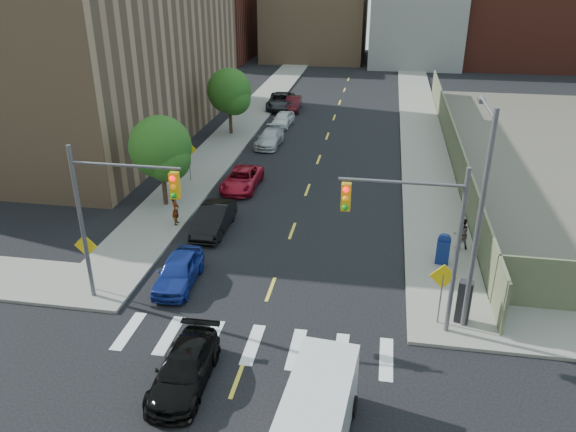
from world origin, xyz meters
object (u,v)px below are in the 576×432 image
at_px(parked_car_blue, 179,271).
at_px(parked_car_silver, 270,138).
at_px(parked_car_black, 214,219).
at_px(parked_car_white, 283,119).
at_px(payphone, 464,302).
at_px(parked_car_maroon, 293,104).
at_px(parked_car_red, 242,179).
at_px(mailbox, 443,249).
at_px(black_sedan, 184,369).
at_px(pedestrian_east, 461,234).
at_px(pedestrian_west, 176,210).
at_px(parked_car_grey, 281,101).
at_px(cargo_van, 317,413).

relative_size(parked_car_blue, parked_car_silver, 0.93).
xyz_separation_m(parked_car_black, parked_car_silver, (0.00, 15.34, -0.09)).
relative_size(parked_car_white, payphone, 2.01).
bearing_deg(parked_car_black, parked_car_white, 90.21).
bearing_deg(parked_car_maroon, payphone, -73.02).
height_order(parked_car_red, mailbox, mailbox).
distance_m(parked_car_silver, black_sedan, 27.28).
xyz_separation_m(parked_car_black, parked_car_maroon, (0.00, 26.75, -0.06)).
height_order(parked_car_blue, parked_car_maroon, parked_car_blue).
relative_size(black_sedan, pedestrian_east, 2.62).
xyz_separation_m(parked_car_red, parked_car_silver, (0.00, 9.08, -0.00)).
bearing_deg(parked_car_maroon, parked_car_silver, -93.38).
bearing_deg(parked_car_maroon, parked_car_white, -93.38).
bearing_deg(pedestrian_west, parked_car_grey, -10.03).
xyz_separation_m(parked_car_blue, pedestrian_west, (-2.20, 5.74, 0.30)).
relative_size(parked_car_maroon, mailbox, 2.57).
relative_size(parked_car_blue, mailbox, 2.62).
relative_size(parked_car_blue, payphone, 2.16).
relative_size(black_sedan, pedestrian_west, 2.60).
height_order(mailbox, payphone, payphone).
distance_m(parked_car_red, payphone, 17.82).
xyz_separation_m(parked_car_red, parked_car_maroon, (0.00, 20.49, 0.02)).
bearing_deg(pedestrian_west, parked_car_black, -102.67).
relative_size(cargo_van, payphone, 2.67).
height_order(parked_car_grey, payphone, payphone).
height_order(parked_car_blue, payphone, payphone).
bearing_deg(parked_car_white, parked_car_blue, -85.52).
relative_size(parked_car_grey, mailbox, 3.50).
bearing_deg(cargo_van, parked_car_silver, 108.82).
relative_size(parked_car_silver, pedestrian_east, 2.59).
bearing_deg(cargo_van, parked_car_blue, 136.85).
bearing_deg(parked_car_red, black_sedan, -81.36).
xyz_separation_m(parked_car_red, pedestrian_east, (12.93, -6.39, 0.35)).
relative_size(parked_car_black, mailbox, 2.82).
xyz_separation_m(black_sedan, pedestrian_west, (-4.66, 12.00, 0.35)).
bearing_deg(mailbox, parked_car_white, 125.63).
bearing_deg(parked_car_white, black_sedan, -81.24).
distance_m(parked_car_maroon, pedestrian_east, 29.84).
bearing_deg(parked_car_blue, pedestrian_east, 20.08).
distance_m(black_sedan, pedestrian_west, 12.88).
xyz_separation_m(parked_car_silver, parked_car_maroon, (0.00, 11.41, 0.02)).
distance_m(parked_car_silver, parked_car_grey, 11.86).
relative_size(parked_car_silver, black_sedan, 0.99).
distance_m(parked_car_grey, mailbox, 31.81).
bearing_deg(parked_car_blue, parked_car_silver, 87.30).
relative_size(parked_car_red, pedestrian_west, 2.70).
xyz_separation_m(parked_car_black, parked_car_white, (0.00, 21.05, -0.08)).
bearing_deg(parked_car_grey, parked_car_maroon, -19.93).
xyz_separation_m(parked_car_black, parked_car_grey, (-1.30, 27.13, 0.03)).
bearing_deg(parked_car_maroon, parked_car_black, -93.38).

